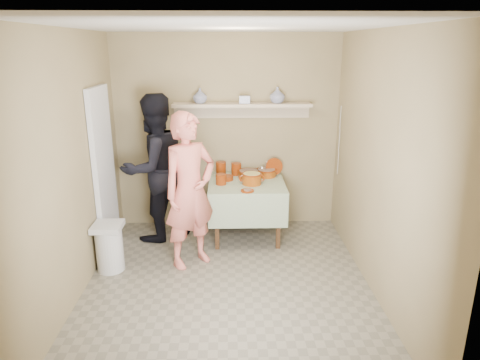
{
  "coord_description": "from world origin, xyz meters",
  "views": [
    {
      "loc": [
        0.02,
        -3.96,
        2.44
      ],
      "look_at": [
        0.15,
        0.75,
        0.95
      ],
      "focal_mm": 32.0,
      "sensor_mm": 36.0,
      "label": 1
    }
  ],
  "objects_px": {
    "person_helper": "(155,169)",
    "trash_bin": "(109,247)",
    "cazuela_rice": "(252,178)",
    "person_cook": "(190,191)",
    "serving_table": "(247,190)"
  },
  "relations": [
    {
      "from": "person_cook",
      "to": "trash_bin",
      "type": "bearing_deg",
      "value": 151.8
    },
    {
      "from": "person_cook",
      "to": "serving_table",
      "type": "height_order",
      "value": "person_cook"
    },
    {
      "from": "person_helper",
      "to": "cazuela_rice",
      "type": "bearing_deg",
      "value": 132.2
    },
    {
      "from": "cazuela_rice",
      "to": "trash_bin",
      "type": "distance_m",
      "value": 1.89
    },
    {
      "from": "person_cook",
      "to": "serving_table",
      "type": "distance_m",
      "value": 1.01
    },
    {
      "from": "serving_table",
      "to": "trash_bin",
      "type": "height_order",
      "value": "serving_table"
    },
    {
      "from": "cazuela_rice",
      "to": "trash_bin",
      "type": "xyz_separation_m",
      "value": [
        -1.64,
        -0.76,
        -0.56
      ]
    },
    {
      "from": "person_helper",
      "to": "trash_bin",
      "type": "xyz_separation_m",
      "value": [
        -0.4,
        -0.87,
        -0.66
      ]
    },
    {
      "from": "person_helper",
      "to": "cazuela_rice",
      "type": "relative_size",
      "value": 5.72
    },
    {
      "from": "serving_table",
      "to": "cazuela_rice",
      "type": "height_order",
      "value": "cazuela_rice"
    },
    {
      "from": "cazuela_rice",
      "to": "trash_bin",
      "type": "relative_size",
      "value": 0.59
    },
    {
      "from": "person_helper",
      "to": "person_cook",
      "type": "bearing_deg",
      "value": 82.37
    },
    {
      "from": "trash_bin",
      "to": "person_cook",
      "type": "bearing_deg",
      "value": 9.01
    },
    {
      "from": "person_cook",
      "to": "serving_table",
      "type": "xyz_separation_m",
      "value": [
        0.66,
        0.72,
        -0.24
      ]
    },
    {
      "from": "person_helper",
      "to": "trash_bin",
      "type": "height_order",
      "value": "person_helper"
    }
  ]
}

